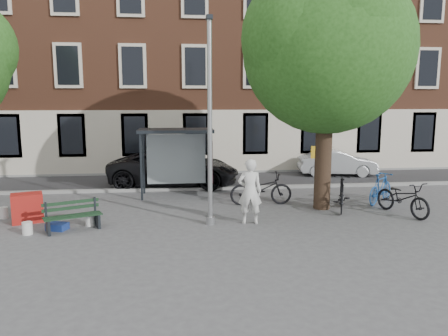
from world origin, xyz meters
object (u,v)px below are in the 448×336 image
lamppost (210,133)px  bike_a (261,189)px  bike_d (342,193)px  bike_c (403,198)px  red_stand (27,208)px  bike_b (381,188)px  painter (250,191)px  car_dark (174,168)px  car_silver (337,163)px  bus_shelter (186,147)px  bench (73,217)px  notice_sign (315,160)px

lamppost → bike_a: (2.00, 2.25, -2.20)m
lamppost → bike_d: size_ratio=3.11×
bike_c → red_stand: bike_c is taller
bike_b → bike_d: bike_d is taller
bike_c → bike_d: size_ratio=1.11×
painter → red_stand: bearing=-3.0°
car_dark → car_silver: size_ratio=1.48×
lamppost → car_dark: size_ratio=1.09×
bike_b → bus_shelter: bearing=31.1°
bus_shelter → red_stand: bearing=-147.0°
bike_c → car_dark: size_ratio=0.39×
bench → bike_d: bike_d is taller
painter → car_silver: painter is taller
lamppost → car_dark: lamppost is taller
bike_a → notice_sign: (2.13, 0.51, 0.92)m
car_dark → lamppost: bearing=-163.2°
bus_shelter → bike_b: bearing=-17.0°
bench → bike_c: bearing=-19.9°
lamppost → bench: (-4.02, -0.14, -2.40)m
bike_c → car_silver: (0.54, 7.32, 0.05)m
lamppost → car_dark: 6.48m
bike_d → car_dark: car_dark is taller
car_silver → bike_b: bearing=-177.6°
bike_d → car_silver: (2.32, 6.55, 0.03)m
bike_b → painter: bearing=69.5°
bike_a → notice_sign: 2.37m
lamppost → notice_sign: lamppost is taller
lamppost → bus_shelter: size_ratio=2.14×
lamppost → bike_c: size_ratio=2.81×
bus_shelter → bike_c: size_ratio=1.31×
lamppost → bike_b: (6.36, 1.98, -2.22)m
red_stand → bench: bearing=-32.5°
bus_shelter → bench: bearing=-128.7°
car_silver → notice_sign: notice_sign is taller
painter → bench: size_ratio=1.20×
lamppost → car_silver: 10.58m
bike_b → bike_d: bearing=72.5°
car_dark → red_stand: (-4.50, -5.20, -0.33)m
bike_b → bike_c: (0.00, -1.57, 0.01)m
lamppost → bus_shelter: 4.24m
bike_b → car_dark: bearing=19.4°
bike_c → car_dark: (-7.46, 5.65, 0.21)m
bike_b → bike_d: size_ratio=0.95×
bus_shelter → bike_c: (6.97, -3.70, -1.35)m
bike_a → notice_sign: size_ratio=1.09×
lamppost → red_stand: 6.13m
bike_c → notice_sign: size_ratio=1.06×
bike_a → bus_shelter: bearing=55.9°
lamppost → bike_d: 5.21m
bike_b → bike_d: 1.95m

